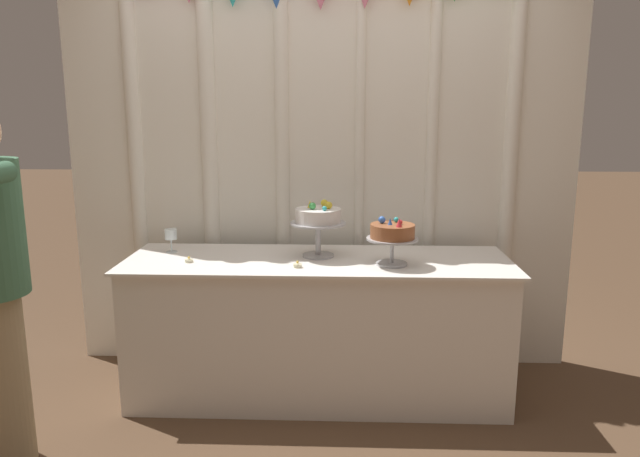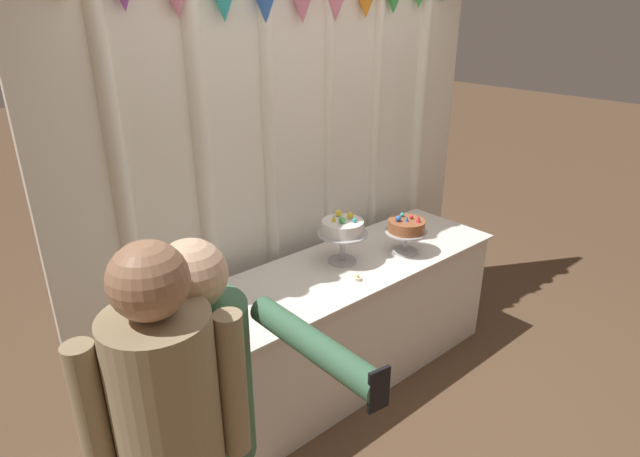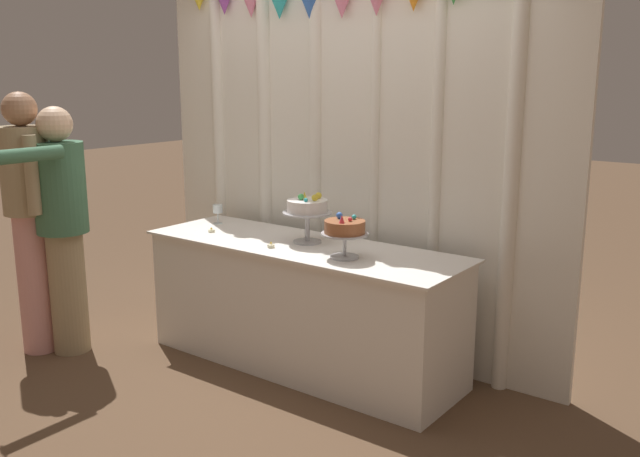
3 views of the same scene
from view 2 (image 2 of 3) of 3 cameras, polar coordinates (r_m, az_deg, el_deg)
ground_plane at (r=3.56m, az=3.94°, el=-15.71°), size 24.00×24.00×0.00m
draped_curtain at (r=3.27m, az=-2.60°, el=8.93°), size 3.04×0.16×2.67m
cake_table at (r=3.39m, az=2.91°, el=-9.76°), size 2.07×0.67×0.78m
cake_display_nearleft at (r=3.14m, az=2.41°, el=-0.16°), size 0.30×0.30×0.31m
cake_display_nearright at (r=3.32m, az=9.23°, el=0.06°), size 0.27×0.27×0.26m
wine_glass at (r=2.79m, az=-11.12°, el=-6.29°), size 0.07×0.07×0.13m
tealight_far_left at (r=2.75m, az=-5.88°, el=-8.60°), size 0.04×0.04×0.03m
tealight_near_left at (r=3.02m, az=4.05°, el=-5.37°), size 0.04×0.04×0.04m
guest_girl_blue_dress at (r=1.97m, az=-11.79°, el=-20.58°), size 0.45×0.82×1.60m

